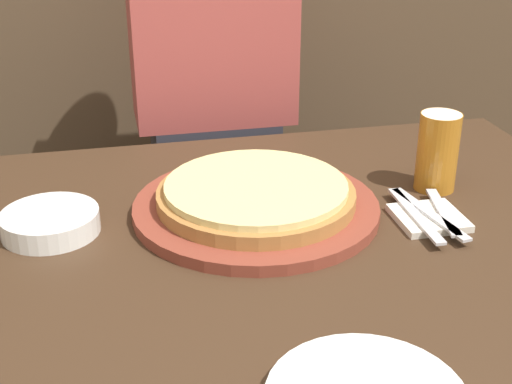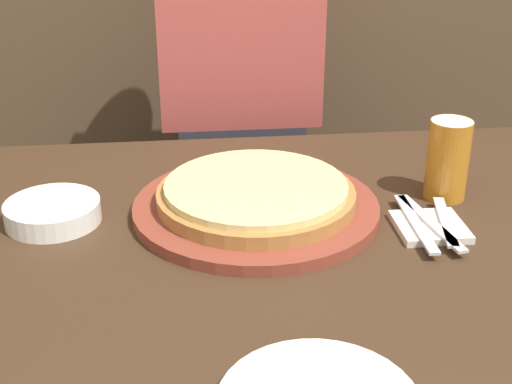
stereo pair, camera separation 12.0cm
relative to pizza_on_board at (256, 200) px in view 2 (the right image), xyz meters
name	(u,v)px [view 2 (the right image)]	position (x,y,z in m)	size (l,w,h in m)	color
pizza_on_board	(256,200)	(0.00, 0.00, 0.00)	(0.42, 0.42, 0.06)	brown
beer_glass	(448,156)	(0.34, 0.03, 0.05)	(0.07, 0.07, 0.14)	#B7701E
side_bowl	(53,212)	(-0.34, 0.01, -0.01)	(0.16, 0.16, 0.04)	white
napkin_stack	(430,227)	(0.28, -0.09, -0.02)	(0.11, 0.11, 0.01)	silver
fork	(416,223)	(0.25, -0.09, -0.01)	(0.02, 0.20, 0.00)	silver
dinner_knife	(430,222)	(0.28, -0.09, -0.01)	(0.05, 0.20, 0.00)	silver
spoon	(445,221)	(0.30, -0.09, -0.01)	(0.05, 0.17, 0.00)	silver
diner_person	(239,132)	(0.02, 0.57, -0.09)	(0.37, 0.21, 1.33)	#33333D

